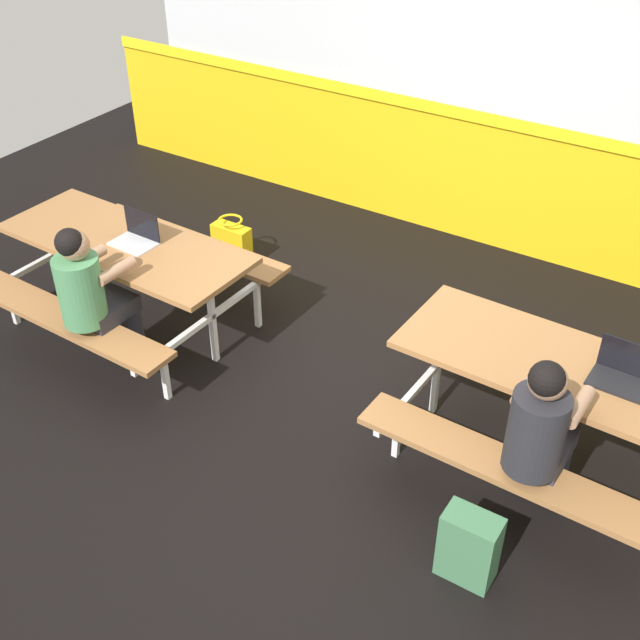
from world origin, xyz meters
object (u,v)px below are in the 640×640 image
(student_further, at_px, (540,430))
(laptop_silver, at_px, (136,237))
(picnic_table_right, at_px, (561,387))
(backpack_dark, at_px, (469,546))
(picnic_table_left, at_px, (127,261))
(laptop_dark, at_px, (622,374))
(tote_bag_bright, at_px, (232,244))
(student_nearer, at_px, (91,291))

(student_further, height_order, laptop_silver, student_further)
(picnic_table_right, height_order, backpack_dark, picnic_table_right)
(picnic_table_left, bearing_deg, student_further, -4.57)
(laptop_dark, xyz_separation_m, backpack_dark, (-0.37, -1.10, -0.57))
(picnic_table_left, height_order, student_further, student_further)
(student_further, xyz_separation_m, tote_bag_bright, (-3.14, 1.38, -0.51))
(picnic_table_right, distance_m, laptop_dark, 0.37)
(picnic_table_left, bearing_deg, picnic_table_right, 5.47)
(student_nearer, xyz_separation_m, backpack_dark, (2.85, -0.20, -0.49))
(picnic_table_left, xyz_separation_m, backpack_dark, (3.08, -0.76, -0.36))
(laptop_dark, relative_size, backpack_dark, 0.74)
(picnic_table_right, height_order, student_nearer, student_nearer)
(student_further, bearing_deg, laptop_dark, 67.07)
(backpack_dark, bearing_deg, laptop_silver, 165.04)
(laptop_silver, height_order, backpack_dark, laptop_silver)
(student_nearer, distance_m, student_further, 2.99)
(picnic_table_left, xyz_separation_m, student_further, (3.21, -0.26, 0.13))
(picnic_table_right, xyz_separation_m, tote_bag_bright, (-3.08, 0.82, -0.38))
(picnic_table_left, distance_m, backpack_dark, 3.20)
(picnic_table_left, bearing_deg, backpack_dark, -13.91)
(picnic_table_right, distance_m, tote_bag_bright, 3.21)
(picnic_table_left, distance_m, laptop_silver, 0.23)
(picnic_table_right, distance_m, laptop_silver, 3.08)
(picnic_table_left, relative_size, student_nearer, 1.62)
(picnic_table_left, height_order, backpack_dark, picnic_table_left)
(laptop_silver, distance_m, tote_bag_bright, 1.24)
(picnic_table_right, relative_size, laptop_dark, 6.01)
(tote_bag_bright, bearing_deg, backpack_dark, -32.04)
(picnic_table_left, xyz_separation_m, tote_bag_bright, (0.07, 1.12, -0.38))
(student_nearer, height_order, tote_bag_bright, student_nearer)
(student_nearer, xyz_separation_m, tote_bag_bright, (-0.16, 1.69, -0.51))
(student_further, relative_size, backpack_dark, 2.74)
(student_nearer, distance_m, tote_bag_bright, 1.77)
(picnic_table_left, xyz_separation_m, student_nearer, (0.23, -0.56, 0.13))
(picnic_table_right, height_order, tote_bag_bright, picnic_table_right)
(picnic_table_right, distance_m, backpack_dark, 1.13)
(student_further, height_order, laptop_dark, student_further)
(picnic_table_right, bearing_deg, picnic_table_left, -174.53)
(tote_bag_bright, bearing_deg, student_nearer, -84.55)
(student_nearer, bearing_deg, picnic_table_left, 112.41)
(laptop_dark, height_order, tote_bag_bright, laptop_dark)
(picnic_table_right, xyz_separation_m, laptop_silver, (-3.06, -0.27, 0.21))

